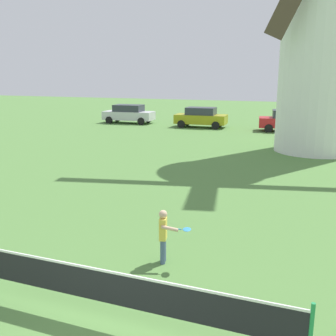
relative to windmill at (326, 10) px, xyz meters
The scene contains 6 objects.
windmill is the anchor object (origin of this frame).
tennis_net 18.80m from the windmill, 98.50° to the right, with size 5.72×0.06×1.10m.
player_far 16.63m from the windmill, 100.74° to the right, with size 0.77×0.40×1.21m.
parked_car_silver 18.25m from the windmill, 152.36° to the left, with size 4.38×2.09×1.56m.
parked_car_mustard 13.03m from the windmill, 139.10° to the left, with size 4.07×2.04×1.56m.
parked_car_red 10.00m from the windmill, 104.28° to the left, with size 4.50×2.38×1.56m.
Camera 1 is at (2.83, -3.34, 4.05)m, focal length 42.16 mm.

